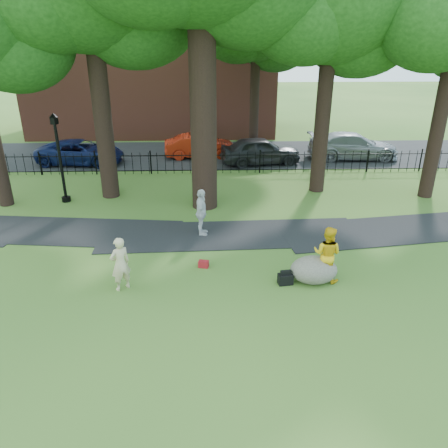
{
  "coord_description": "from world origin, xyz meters",
  "views": [
    {
      "loc": [
        0.28,
        -11.33,
        7.19
      ],
      "look_at": [
        0.7,
        2.0,
        1.31
      ],
      "focal_mm": 35.0,
      "sensor_mm": 36.0,
      "label": 1
    }
  ],
  "objects_px": {
    "woman": "(120,264)",
    "man": "(327,254)",
    "lamppost": "(60,160)",
    "red_sedan": "(200,146)",
    "boulder": "(314,268)"
  },
  "relations": [
    {
      "from": "lamppost",
      "to": "boulder",
      "type": "bearing_deg",
      "value": -14.99
    },
    {
      "from": "red_sedan",
      "to": "boulder",
      "type": "bearing_deg",
      "value": -171.12
    },
    {
      "from": "man",
      "to": "lamppost",
      "type": "bearing_deg",
      "value": -4.51
    },
    {
      "from": "woman",
      "to": "lamppost",
      "type": "distance_m",
      "value": 8.69
    },
    {
      "from": "man",
      "to": "red_sedan",
      "type": "relative_size",
      "value": 0.41
    },
    {
      "from": "boulder",
      "to": "lamppost",
      "type": "relative_size",
      "value": 0.37
    },
    {
      "from": "boulder",
      "to": "red_sedan",
      "type": "relative_size",
      "value": 0.34
    },
    {
      "from": "woman",
      "to": "red_sedan",
      "type": "relative_size",
      "value": 0.4
    },
    {
      "from": "man",
      "to": "red_sedan",
      "type": "height_order",
      "value": "man"
    },
    {
      "from": "boulder",
      "to": "red_sedan",
      "type": "xyz_separation_m",
      "value": [
        -3.84,
        14.93,
        0.29
      ]
    },
    {
      "from": "woman",
      "to": "man",
      "type": "bearing_deg",
      "value": 145.96
    },
    {
      "from": "red_sedan",
      "to": "lamppost",
      "type": "bearing_deg",
      "value": 135.92
    },
    {
      "from": "lamppost",
      "to": "woman",
      "type": "bearing_deg",
      "value": -40.99
    },
    {
      "from": "lamppost",
      "to": "red_sedan",
      "type": "relative_size",
      "value": 0.93
    },
    {
      "from": "boulder",
      "to": "woman",
      "type": "bearing_deg",
      "value": -177.0
    }
  ]
}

